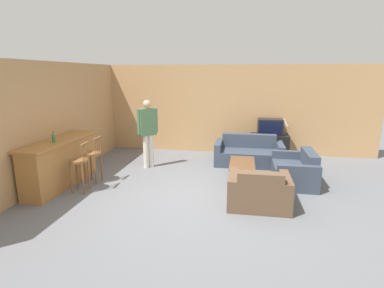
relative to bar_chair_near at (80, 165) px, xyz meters
name	(u,v)px	position (x,y,z in m)	size (l,w,h in m)	color
ground_plane	(193,196)	(2.28, 0.15, -0.56)	(24.00, 24.00, 0.00)	slate
wall_back	(213,109)	(2.28, 3.67, 0.74)	(9.40, 0.08, 2.60)	tan
wall_left	(73,117)	(-0.92, 1.41, 0.74)	(0.08, 8.52, 2.60)	tan
bar_counter	(61,163)	(-0.58, 0.26, -0.05)	(0.55, 2.13, 1.00)	#A87038
bar_chair_near	(80,165)	(0.00, 0.00, 0.00)	(0.39, 0.39, 1.02)	brown
bar_chair_mid	(93,158)	(0.00, 0.55, 0.00)	(0.38, 0.38, 1.02)	brown
couch_far	(249,154)	(3.37, 2.53, -0.29)	(1.75, 0.91, 0.75)	#384251
armchair_near	(259,192)	(3.52, -0.11, -0.29)	(1.09, 0.87, 0.73)	brown
loveseat_right	(296,171)	(4.37, 1.27, -0.29)	(0.84, 1.32, 0.72)	#384251
coffee_table	(242,165)	(3.21, 1.19, -0.20)	(0.55, 1.09, 0.42)	brown
tv_unit	(269,146)	(3.95, 3.34, -0.23)	(1.07, 0.52, 0.65)	black
tv	(270,127)	(3.95, 3.34, 0.32)	(0.69, 0.42, 0.45)	black
bottle	(54,137)	(-0.53, 0.03, 0.54)	(0.06, 0.06, 0.22)	#2D7F3D
table_lamp	(284,122)	(4.32, 3.34, 0.45)	(0.29, 0.29, 0.48)	brown
person_by_window	(148,130)	(0.85, 1.80, 0.42)	(0.43, 0.41, 1.71)	silver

